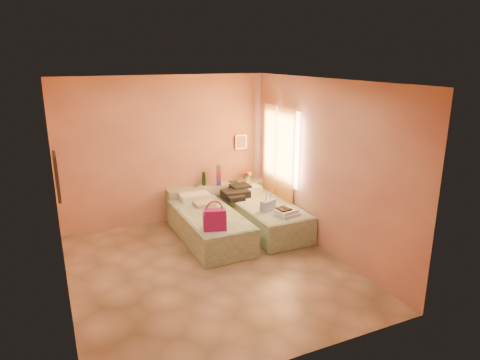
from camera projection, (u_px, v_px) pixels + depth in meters
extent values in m
plane|color=tan|center=(210.00, 269.00, 6.52)|extent=(4.50, 4.50, 0.00)
cube|color=tan|center=(166.00, 151.00, 8.09)|extent=(4.00, 0.02, 2.80)
cube|color=tan|center=(57.00, 200.00, 5.32)|extent=(0.02, 4.50, 2.80)
cube|color=tan|center=(323.00, 167.00, 6.93)|extent=(0.02, 4.50, 2.80)
cube|color=white|center=(206.00, 81.00, 5.74)|extent=(4.00, 4.50, 0.02)
cube|color=beige|center=(283.00, 146.00, 7.98)|extent=(0.02, 1.10, 1.40)
cube|color=orange|center=(285.00, 167.00, 7.94)|extent=(0.05, 0.55, 2.20)
cube|color=orange|center=(270.00, 160.00, 8.46)|extent=(0.05, 0.45, 2.20)
cube|color=black|center=(57.00, 176.00, 5.63)|extent=(0.04, 0.50, 0.60)
cube|color=#A88238|center=(241.00, 142.00, 8.67)|extent=(0.25, 0.04, 0.30)
cube|color=#AEB795|center=(218.00, 200.00, 8.65)|extent=(2.05, 0.30, 0.65)
cube|color=#B3CCA4|center=(210.00, 226.00, 7.49)|extent=(0.91, 2.01, 0.50)
cube|color=#B3CCA4|center=(265.00, 216.00, 7.97)|extent=(0.91, 2.01, 0.50)
cylinder|color=#153B21|center=(204.00, 179.00, 8.47)|extent=(0.08, 0.08, 0.26)
cube|color=#98125C|center=(219.00, 175.00, 8.47)|extent=(0.12, 0.12, 0.42)
cylinder|color=#4B895D|center=(197.00, 186.00, 8.42)|extent=(0.13, 0.13, 0.03)
cube|color=#234229|center=(234.00, 182.00, 8.71)|extent=(0.17, 0.13, 0.03)
cube|color=silver|center=(247.00, 175.00, 8.75)|extent=(0.21, 0.21, 0.26)
cube|color=#98125C|center=(215.00, 219.00, 6.68)|extent=(0.40, 0.29, 0.34)
cube|color=tan|center=(204.00, 204.00, 7.79)|extent=(0.37, 0.30, 0.06)
cube|color=black|center=(238.00, 192.00, 8.29)|extent=(0.56, 0.56, 0.17)
cube|color=#3E5596|center=(268.00, 205.00, 7.53)|extent=(0.32, 0.23, 0.19)
cube|color=white|center=(288.00, 213.00, 7.31)|extent=(0.39, 0.35, 0.10)
cube|color=black|center=(284.00, 209.00, 7.30)|extent=(0.20, 0.25, 0.02)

